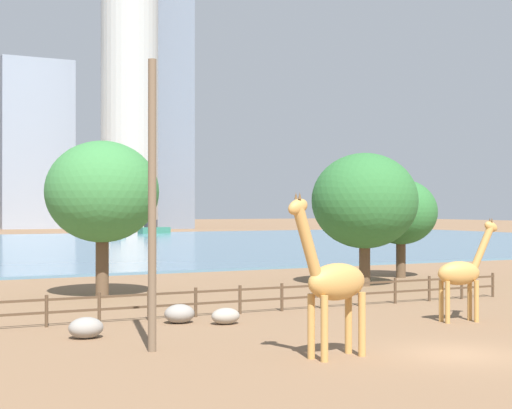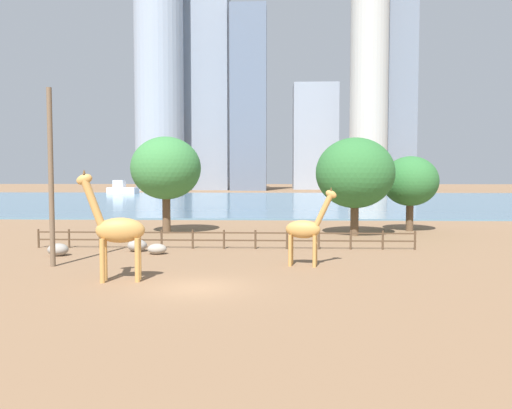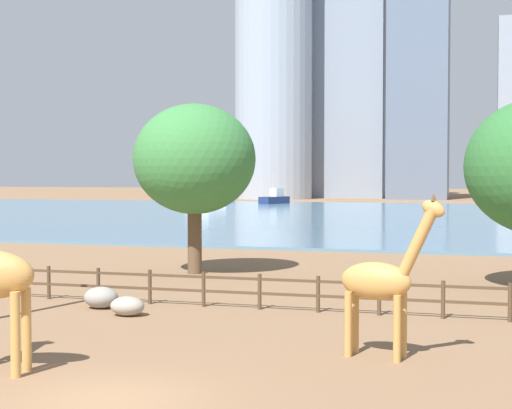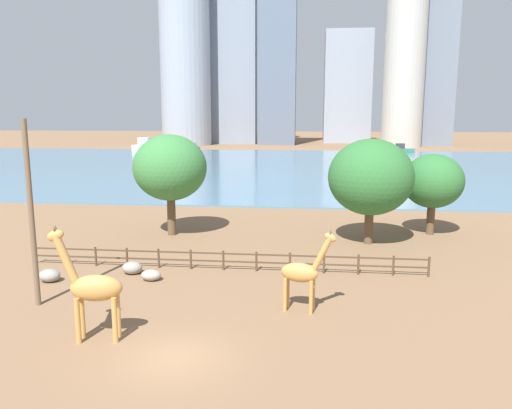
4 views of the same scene
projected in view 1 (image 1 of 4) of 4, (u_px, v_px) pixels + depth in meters
The scene contains 17 objects.
ground_plane at pixel (19, 246), 97.17m from camera, with size 400.00×400.00×0.00m, color brown.
harbor_water at pixel (24, 247), 94.50m from camera, with size 180.00×86.00×0.20m, color slate.
giraffe_tall at pixel (462, 273), 33.12m from camera, with size 2.92×1.14×4.40m.
giraffe_companion at pixel (333, 281), 25.10m from camera, with size 3.25×1.27×5.31m.
utility_pole at pixel (152, 205), 26.25m from camera, with size 0.28×0.28×9.81m, color brown.
boulder_near_fence at pixel (226, 316), 32.36m from camera, with size 1.23×0.90×0.67m, color gray.
boulder_by_pole at pixel (86, 328), 28.86m from camera, with size 1.29×1.04×0.78m, color gray.
boulder_small at pixel (179, 314), 32.66m from camera, with size 1.29×1.06×0.79m, color gray.
enclosure_fence at pixel (282, 295), 36.45m from camera, with size 26.12×0.14×1.30m.
tree_left_large at pixel (365, 201), 48.18m from camera, with size 6.54×6.54×8.20m.
tree_center_broad at pixel (102, 192), 41.92m from camera, with size 6.06×6.06×8.41m.
tree_right_tall at pixel (401, 212), 53.96m from camera, with size 5.00×5.00×6.79m.
boat_ferry at pixel (113, 232), 128.01m from camera, with size 4.38×3.22×3.74m.
boat_sailboat at pixel (153, 229), 139.80m from camera, with size 5.85×2.89×5.04m.
skyline_tower_needle at pixel (130, 50), 166.71m from camera, with size 12.14×12.14×76.68m, color #B7B2A8.
skyline_block_left at pixel (33, 145), 182.54m from camera, with size 16.23×14.61×38.66m, color #939EAD.
skyline_tower_short at pixel (157, 41), 181.17m from camera, with size 13.88×12.63×86.60m, color slate.
Camera 1 is at (-17.51, -20.02, 4.83)m, focal length 55.00 mm.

